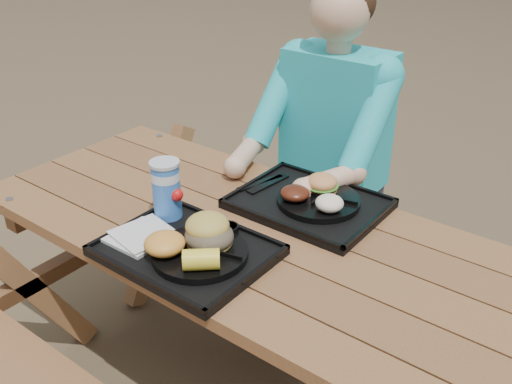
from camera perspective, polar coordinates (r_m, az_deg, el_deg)
The scene contains 17 objects.
picnic_table at distance 1.91m, azimuth -0.00°, elevation -13.47°, with size 1.80×1.49×0.75m, color #999999, non-canonical shape.
tray_near at distance 1.59m, azimuth -6.95°, elevation -5.93°, with size 0.45×0.35×0.02m, color black.
tray_far at distance 1.81m, azimuth 5.28°, elevation -1.25°, with size 0.45×0.35×0.02m, color black.
plate_near at distance 1.54m, azimuth -5.63°, elevation -6.11°, with size 0.26×0.26×0.02m, color black.
plate_far at distance 1.79m, azimuth 6.29°, elevation -0.85°, with size 0.26×0.26×0.02m, color black.
napkin_stack at distance 1.64m, azimuth -11.64°, elevation -4.24°, with size 0.16×0.16×0.02m, color silver.
soda_cup at distance 1.70m, azimuth -8.93°, elevation 0.12°, with size 0.08×0.08×0.17m, color blue.
condiment_bbq at distance 1.64m, azimuth -4.17°, elevation -3.48°, with size 0.04×0.04×0.03m, color black.
condiment_mustard at distance 1.62m, azimuth -2.74°, elevation -3.89°, with size 0.06×0.06×0.03m, color orange.
sandwich at distance 1.52m, azimuth -4.77°, elevation -3.18°, with size 0.13×0.13×0.13m, color gold, non-canonical shape.
mac_cheese at distance 1.52m, azimuth -9.13°, elevation -5.11°, with size 0.11×0.11×0.06m, color gold.
corn_cob at distance 1.45m, azimuth -5.50°, elevation -6.73°, with size 0.09×0.09×0.05m, color yellow, non-canonical shape.
cutlery_far at distance 1.90m, azimuth 1.21°, elevation 0.84°, with size 0.03×0.18×0.01m, color black.
burger at distance 1.81m, azimuth 6.63°, elevation 1.35°, with size 0.10×0.10×0.09m, color #DA8C4D, non-canonical shape.
baked_beans at distance 1.76m, azimuth 3.92°, elevation -0.11°, with size 0.09×0.09×0.04m, color #4F1E0F.
potato_salad at distance 1.71m, azimuth 7.35°, elevation -1.12°, with size 0.09×0.09×0.05m, color white.
diner at distance 2.27m, azimuth 7.42°, elevation 1.70°, with size 0.48×0.84×1.28m, color #1AB6A4, non-canonical shape.
Camera 1 is at (0.86, -1.13, 1.65)m, focal length 40.00 mm.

